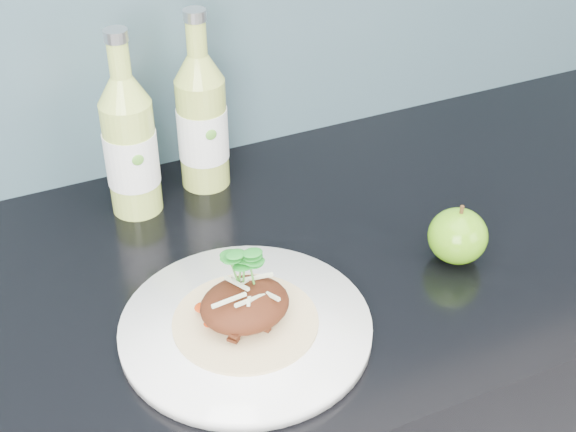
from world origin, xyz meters
name	(u,v)px	position (x,y,z in m)	size (l,w,h in m)	color
dinner_plate	(246,328)	(-0.08, 1.59, 0.91)	(0.29, 0.29, 0.02)	white
pork_taco	(245,303)	(-0.08, 1.59, 0.95)	(0.16, 0.16, 0.10)	tan
green_apple	(458,236)	(0.21, 1.60, 0.94)	(0.08, 0.08, 0.08)	#3C9210
cider_bottle_left	(130,146)	(-0.12, 1.88, 1.00)	(0.09, 0.09, 0.26)	#B0C853
cider_bottle_right	(202,122)	(-0.02, 1.90, 1.00)	(0.07, 0.07, 0.26)	#A6B84D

